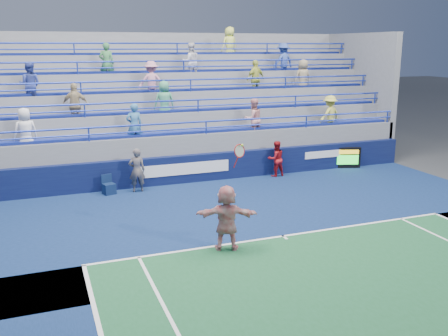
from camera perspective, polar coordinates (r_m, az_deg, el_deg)
name	(u,v)px	position (r m, az deg, el deg)	size (l,w,h in m)	color
ground	(283,237)	(14.29, 6.76, -7.81)	(120.00, 120.00, 0.00)	#333538
sponsor_wall	(208,167)	(19.85, -1.82, 0.12)	(18.00, 0.32, 1.10)	#0A0F3A
bleacher_stand	(181,128)	(23.18, -4.89, 4.57)	(18.00, 5.61, 6.13)	slate
serve_speed_board	(345,158)	(22.49, 13.68, 1.14)	(1.32, 0.55, 0.93)	black
judge_chair	(109,188)	(18.53, -13.02, -2.26)	(0.50, 0.50, 0.72)	#0D1C3F
tennis_player	(227,218)	(13.06, 0.30, -5.69)	(1.71, 1.06, 2.82)	white
line_judge	(137,170)	(18.48, -9.92, -0.27)	(0.60, 0.39, 1.64)	#151E3B
ball_girl	(276,159)	(20.54, 5.96, 1.05)	(0.72, 0.56, 1.47)	#A51219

